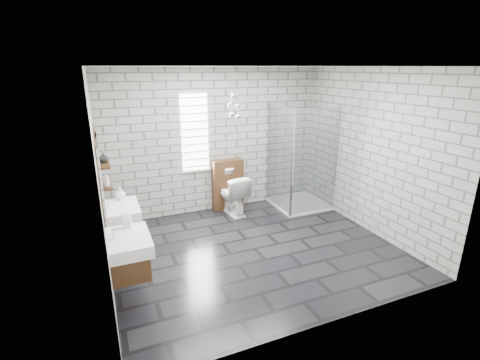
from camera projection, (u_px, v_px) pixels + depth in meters
floor at (255, 249)px, 5.41m from camera, size 4.20×3.60×0.02m
ceiling at (258, 66)px, 4.56m from camera, size 4.20×3.60×0.02m
wall_back at (215, 141)px, 6.57m from camera, size 4.20×0.02×2.70m
wall_front at (335, 211)px, 3.40m from camera, size 4.20×0.02×2.70m
wall_left at (99, 183)px, 4.21m from camera, size 0.02×3.60×2.70m
wall_right at (371, 152)px, 5.76m from camera, size 0.02×3.60×2.70m
vanity_left at (126, 244)px, 3.98m from camera, size 0.47×0.70×1.57m
vanity_right at (119, 212)px, 4.86m from camera, size 0.47×0.70×1.57m
shelf_lower at (106, 186)px, 4.20m from camera, size 0.14×0.30×0.03m
shelf_upper at (104, 165)px, 4.12m from camera, size 0.14×0.30×0.03m
window at (195, 133)px, 6.34m from camera, size 0.56×0.05×1.48m
cistern_panel at (228, 184)px, 6.81m from camera, size 0.60×0.20×1.00m
flush_plate at (229, 171)px, 6.63m from camera, size 0.18×0.01×0.12m
shower_enclosure at (299, 184)px, 6.84m from camera, size 1.00×1.00×2.03m
pendant_cluster at (234, 106)px, 6.06m from camera, size 0.23×0.23×0.88m
toilet at (232, 194)px, 6.63m from camera, size 0.52×0.80×0.76m
soap_bottle_a at (127, 219)px, 4.17m from camera, size 0.11×0.11×0.20m
soap_bottle_b at (120, 193)px, 5.05m from camera, size 0.19×0.19×0.18m
soap_bottle_c at (106, 179)px, 4.12m from camera, size 0.08×0.08×0.18m
vase at (103, 157)px, 4.18m from camera, size 0.13×0.13×0.12m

